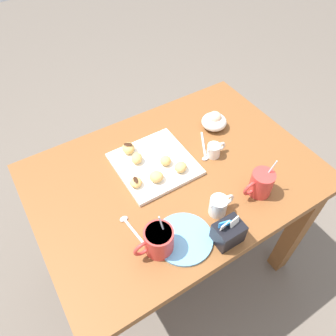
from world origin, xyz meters
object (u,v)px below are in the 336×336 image
at_px(ice_cream_bowl, 214,121).
at_px(beignet_3, 157,177).
at_px(chocolate_sauce_pitcher, 215,150).
at_px(saucer_sky_left, 184,238).
at_px(beignet_1, 181,167).
at_px(beignet_2, 137,158).
at_px(coffee_mug_red_right, 158,240).
at_px(cream_pitcher_white, 219,205).
at_px(coffee_mug_red_left, 261,183).
at_px(beignet_4, 128,148).
at_px(beignet_5, 166,161).
at_px(sugar_caddy, 228,233).
at_px(beignet_0, 136,182).
at_px(dining_table, 175,195).
at_px(pastry_plate_square, 154,164).

height_order(ice_cream_bowl, beignet_3, ice_cream_bowl).
height_order(chocolate_sauce_pitcher, saucer_sky_left, chocolate_sauce_pitcher).
relative_size(beignet_1, beignet_2, 0.97).
relative_size(coffee_mug_red_right, cream_pitcher_white, 1.43).
bearing_deg(coffee_mug_red_left, beignet_3, -38.28).
bearing_deg(beignet_4, beignet_3, 96.38).
xyz_separation_m(coffee_mug_red_right, beignet_5, (-0.20, -0.28, -0.02)).
bearing_deg(beignet_4, coffee_mug_red_left, 126.96).
bearing_deg(coffee_mug_red_left, beignet_4, -53.04).
distance_m(beignet_1, beignet_2, 0.17).
bearing_deg(beignet_5, coffee_mug_red_left, 128.25).
height_order(saucer_sky_left, beignet_5, beignet_5).
bearing_deg(saucer_sky_left, beignet_3, -100.35).
bearing_deg(beignet_1, sugar_caddy, 84.90).
bearing_deg(saucer_sky_left, beignet_2, -94.25).
height_order(cream_pitcher_white, beignet_0, cream_pitcher_white).
bearing_deg(coffee_mug_red_left, beignet_2, -48.59).
xyz_separation_m(dining_table, beignet_0, (0.16, -0.02, 0.17)).
xyz_separation_m(coffee_mug_red_right, chocolate_sauce_pitcher, (-0.39, -0.23, -0.02)).
bearing_deg(dining_table, beignet_2, -49.56).
distance_m(coffee_mug_red_left, chocolate_sauce_pitcher, 0.23).
bearing_deg(beignet_1, beignet_2, -46.59).
relative_size(pastry_plate_square, beignet_0, 6.14).
distance_m(ice_cream_bowl, beignet_5, 0.30).
height_order(ice_cream_bowl, saucer_sky_left, ice_cream_bowl).
relative_size(ice_cream_bowl, chocolate_sauce_pitcher, 1.15).
distance_m(sugar_caddy, beignet_2, 0.44).
relative_size(cream_pitcher_white, beignet_0, 2.28).
bearing_deg(chocolate_sauce_pitcher, cream_pitcher_white, 55.46).
bearing_deg(coffee_mug_red_right, beignet_5, -125.37).
distance_m(beignet_0, beignet_2, 0.11).
bearing_deg(coffee_mug_red_right, pastry_plate_square, -118.19).
distance_m(pastry_plate_square, sugar_caddy, 0.40).
height_order(pastry_plate_square, beignet_3, beignet_3).
xyz_separation_m(chocolate_sauce_pitcher, beignet_4, (0.28, -0.18, 0.00)).
distance_m(ice_cream_bowl, beignet_2, 0.38).
distance_m(chocolate_sauce_pitcher, saucer_sky_left, 0.39).
height_order(sugar_caddy, beignet_4, sugar_caddy).
height_order(coffee_mug_red_left, chocolate_sauce_pitcher, coffee_mug_red_left).
distance_m(coffee_mug_red_left, beignet_3, 0.37).
distance_m(dining_table, saucer_sky_left, 0.31).
height_order(coffee_mug_red_right, cream_pitcher_white, coffee_mug_red_right).
relative_size(sugar_caddy, saucer_sky_left, 0.56).
relative_size(dining_table, cream_pitcher_white, 10.13).
xyz_separation_m(cream_pitcher_white, beignet_4, (0.13, -0.40, -0.00)).
height_order(dining_table, ice_cream_bowl, ice_cream_bowl).
distance_m(sugar_caddy, beignet_3, 0.32).
height_order(dining_table, sugar_caddy, sugar_caddy).
bearing_deg(pastry_plate_square, dining_table, 121.03).
relative_size(cream_pitcher_white, beignet_1, 2.10).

